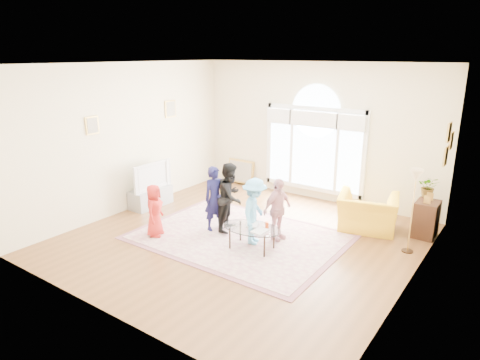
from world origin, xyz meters
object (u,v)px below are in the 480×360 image
Objects in this scene: area_rug at (239,237)px; tv_console at (151,197)px; television at (149,175)px; armchair at (367,213)px; coffee_table at (252,229)px.

tv_console is at bearing 174.37° from area_rug.
tv_console reaches higher than area_rug.
area_rug is at bearing -5.63° from tv_console.
television is at bearing 174.35° from area_rug.
tv_console is 0.52m from television.
armchair is at bearing 18.43° from tv_console.
armchair is at bearing 50.13° from coffee_table.
armchair is at bearing 43.66° from area_rug.
tv_console is 0.93× the size of television.
television is at bearing 163.97° from coffee_table.
coffee_table is at bearing -9.81° from tv_console.
armchair is (4.51, 1.50, 0.15)m from tv_console.
coffee_table is (3.14, -0.54, -0.33)m from television.
television is (-2.65, 0.26, 0.72)m from area_rug.
tv_console is at bearing 163.99° from coffee_table.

